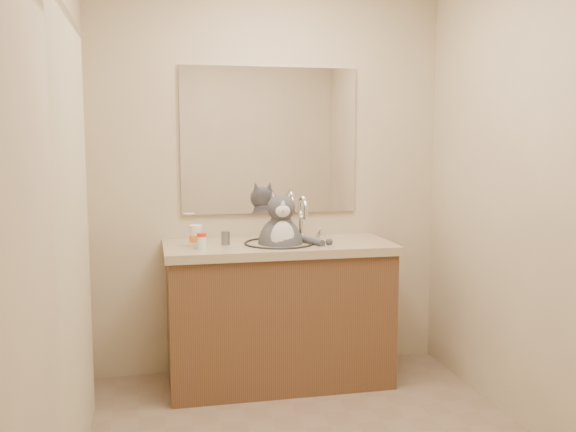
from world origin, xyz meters
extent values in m
cube|color=#C8BA93|center=(0.00, 1.25, 1.20)|extent=(2.20, 0.01, 2.40)
cube|color=#C8BA93|center=(0.00, -1.25, 1.20)|extent=(2.20, 0.01, 2.40)
cube|color=#C8BA93|center=(-1.10, 0.00, 1.20)|extent=(0.01, 2.50, 2.40)
cube|color=#C8BA93|center=(1.10, 0.00, 1.20)|extent=(0.01, 2.50, 2.40)
cube|color=brown|center=(0.00, 0.96, 0.40)|extent=(1.30, 0.55, 0.80)
cube|color=tan|center=(0.00, 0.96, 0.83)|extent=(1.34, 0.59, 0.05)
torus|color=black|center=(0.00, 0.94, 0.85)|extent=(0.42, 0.42, 0.02)
ellipsoid|color=white|center=(0.00, 0.94, 0.78)|extent=(0.40, 0.40, 0.15)
cylinder|color=silver|center=(0.17, 1.11, 0.95)|extent=(0.03, 0.03, 0.18)
torus|color=silver|center=(0.17, 1.05, 1.04)|extent=(0.03, 0.16, 0.16)
cone|color=silver|center=(0.30, 1.11, 0.90)|extent=(0.06, 0.06, 0.08)
cube|color=white|center=(0.00, 1.24, 1.45)|extent=(1.10, 0.02, 0.90)
cube|color=beige|center=(-1.05, 0.10, 1.00)|extent=(0.01, 1.20, 1.90)
cylinder|color=silver|center=(-1.05, 0.10, 1.97)|extent=(0.02, 1.30, 0.02)
ellipsoid|color=#46464B|center=(0.01, 0.95, 0.83)|extent=(0.28, 0.31, 0.36)
ellipsoid|color=silver|center=(0.00, 0.86, 0.88)|extent=(0.15, 0.09, 0.23)
ellipsoid|color=#46464B|center=(0.01, 0.91, 1.07)|extent=(0.17, 0.15, 0.16)
ellipsoid|color=silver|center=(0.00, 0.85, 1.05)|extent=(0.09, 0.05, 0.07)
sphere|color=#D88C8C|center=(0.00, 0.82, 1.06)|extent=(0.02, 0.02, 0.02)
cone|color=#46464B|center=(-0.04, 0.93, 1.14)|extent=(0.07, 0.06, 0.08)
cone|color=#46464B|center=(0.05, 0.92, 1.14)|extent=(0.07, 0.06, 0.08)
cylinder|color=#46464B|center=(0.18, 0.90, 0.87)|extent=(0.12, 0.24, 0.04)
cylinder|color=white|center=(-0.46, 0.85, 0.89)|extent=(0.06, 0.06, 0.07)
cylinder|color=red|center=(-0.46, 0.85, 0.93)|extent=(0.06, 0.06, 0.02)
cylinder|color=white|center=(-0.49, 0.93, 0.90)|extent=(0.07, 0.07, 0.10)
cylinder|color=orange|center=(-0.49, 0.93, 0.90)|extent=(0.07, 0.07, 0.04)
cylinder|color=white|center=(-0.49, 0.93, 0.96)|extent=(0.07, 0.07, 0.03)
cylinder|color=slate|center=(-0.31, 0.97, 0.89)|extent=(0.05, 0.05, 0.08)
camera|label=1|loc=(-0.74, -2.70, 1.46)|focal=40.00mm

